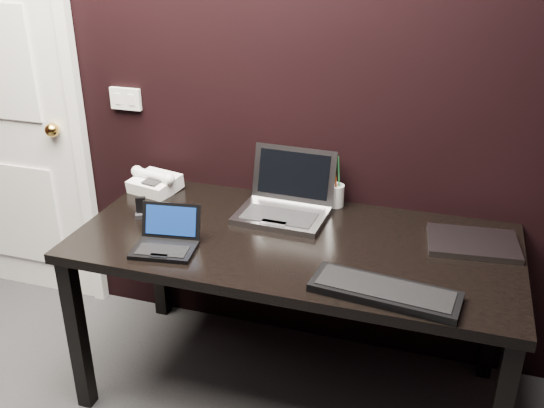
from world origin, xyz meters
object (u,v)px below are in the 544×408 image
(desk, at_px, (294,256))
(ext_keyboard, at_px, (385,291))
(closed_laptop, at_px, (473,243))
(pen_cup, at_px, (335,194))
(silver_laptop, at_px, (285,204))
(netbook, at_px, (166,241))
(desk_phone, at_px, (155,182))
(mobile_phone, at_px, (141,210))

(desk, relative_size, ext_keyboard, 3.39)
(closed_laptop, distance_m, pen_cup, 0.61)
(silver_laptop, relative_size, ext_keyboard, 0.75)
(netbook, distance_m, pen_cup, 0.77)
(desk_phone, relative_size, pen_cup, 1.09)
(silver_laptop, xyz_separation_m, desk_phone, (-0.63, 0.05, -0.00))
(silver_laptop, height_order, desk_phone, silver_laptop)
(silver_laptop, bearing_deg, pen_cup, 39.48)
(desk, bearing_deg, ext_keyboard, -36.63)
(netbook, bearing_deg, silver_laptop, 50.73)
(closed_laptop, relative_size, desk_phone, 1.45)
(silver_laptop, distance_m, desk_phone, 0.63)
(netbook, bearing_deg, desk_phone, 121.93)
(mobile_phone, xyz_separation_m, pen_cup, (0.74, 0.35, 0.02))
(silver_laptop, height_order, mobile_phone, silver_laptop)
(desk, height_order, netbook, netbook)
(netbook, bearing_deg, pen_cup, 47.32)
(silver_laptop, relative_size, closed_laptop, 1.05)
(desk, bearing_deg, desk_phone, 161.09)
(silver_laptop, xyz_separation_m, ext_keyboard, (0.49, -0.49, -0.03))
(silver_laptop, xyz_separation_m, pen_cup, (0.18, 0.15, 0.00))
(desk, xyz_separation_m, closed_laptop, (0.66, 0.15, 0.09))
(closed_laptop, xyz_separation_m, desk_phone, (-1.39, 0.10, 0.03))
(desk, xyz_separation_m, pen_cup, (0.08, 0.35, 0.13))
(desk, height_order, mobile_phone, mobile_phone)
(desk, bearing_deg, pen_cup, 76.49)
(mobile_phone, bearing_deg, pen_cup, 25.30)
(silver_laptop, distance_m, closed_laptop, 0.76)
(pen_cup, bearing_deg, closed_laptop, -18.67)
(ext_keyboard, height_order, pen_cup, pen_cup)
(netbook, relative_size, silver_laptop, 0.68)
(desk_phone, bearing_deg, netbook, -58.07)
(desk, xyz_separation_m, desk_phone, (-0.73, 0.25, 0.12))
(desk_phone, relative_size, mobile_phone, 2.85)
(netbook, relative_size, ext_keyboard, 0.51)
(desk_phone, bearing_deg, silver_laptop, -4.73)
(silver_laptop, height_order, ext_keyboard, silver_laptop)
(silver_laptop, height_order, pen_cup, silver_laptop)
(silver_laptop, relative_size, desk_phone, 1.53)
(desk, relative_size, pen_cup, 7.56)
(desk_phone, distance_m, mobile_phone, 0.26)
(netbook, height_order, silver_laptop, silver_laptop)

